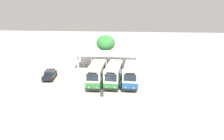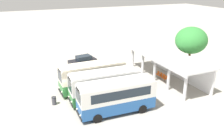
{
  "view_description": "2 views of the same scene",
  "coord_description": "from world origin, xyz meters",
  "views": [
    {
      "loc": [
        4.56,
        -27.88,
        12.07
      ],
      "look_at": [
        0.97,
        4.77,
        2.01
      ],
      "focal_mm": 31.03,
      "sensor_mm": 36.0,
      "label": 1
    },
    {
      "loc": [
        23.79,
        -5.47,
        12.55
      ],
      "look_at": [
        -1.69,
        5.57,
        2.17
      ],
      "focal_mm": 38.67,
      "sensor_mm": 36.0,
      "label": 2
    }
  ],
  "objects": [
    {
      "name": "waiting_chair_middle_seat",
      "position": [
        -0.74,
        12.59,
        0.52
      ],
      "size": [
        0.45,
        0.45,
        0.86
      ],
      "color": "slate",
      "rests_on": "ground"
    },
    {
      "name": "city_bus_second_in_row",
      "position": [
        1.44,
        3.32,
        1.86
      ],
      "size": [
        2.56,
        7.79,
        3.37
      ],
      "color": "black",
      "rests_on": "ground"
    },
    {
      "name": "ground_plane",
      "position": [
        0.0,
        0.0,
        0.0
      ],
      "size": [
        180.0,
        180.0,
        0.0
      ],
      "primitive_type": "plane",
      "color": "#A39E93"
    },
    {
      "name": "terminal_canopy",
      "position": [
        -1.06,
        13.63,
        2.53
      ],
      "size": [
        13.47,
        4.6,
        3.4
      ],
      "color": "silver",
      "rests_on": "ground"
    },
    {
      "name": "roadside_tree_behind_canopy",
      "position": [
        -1.98,
        17.73,
        4.68
      ],
      "size": [
        4.41,
        4.41,
        6.57
      ],
      "color": "brown",
      "rests_on": "ground"
    },
    {
      "name": "city_bus_nearest_orange",
      "position": [
        -1.47,
        2.94,
        1.89
      ],
      "size": [
        2.51,
        7.92,
        3.42
      ],
      "color": "black",
      "rests_on": "ground"
    },
    {
      "name": "waiting_chair_fourth_seat",
      "position": [
        -0.12,
        12.56,
        0.52
      ],
      "size": [
        0.45,
        0.45,
        0.86
      ],
      "color": "slate",
      "rests_on": "ground"
    },
    {
      "name": "parked_car_flank",
      "position": [
        -10.57,
        4.5,
        0.83
      ],
      "size": [
        2.37,
        4.43,
        1.62
      ],
      "color": "black",
      "rests_on": "ground"
    },
    {
      "name": "city_bus_middle_cream",
      "position": [
        4.36,
        3.41,
        1.85
      ],
      "size": [
        2.62,
        7.84,
        3.36
      ],
      "color": "black",
      "rests_on": "ground"
    },
    {
      "name": "waiting_chair_second_from_end",
      "position": [
        -1.35,
        12.6,
        0.52
      ],
      "size": [
        0.45,
        0.45,
        0.86
      ],
      "color": "slate",
      "rests_on": "ground"
    },
    {
      "name": "litter_bin_apron",
      "position": [
        0.22,
        -2.02,
        0.46
      ],
      "size": [
        0.49,
        0.49,
        0.9
      ],
      "color": "#3F3F47",
      "rests_on": "ground"
    },
    {
      "name": "waiting_chair_end_by_column",
      "position": [
        -1.96,
        12.54,
        0.52
      ],
      "size": [
        0.45,
        0.45,
        0.86
      ],
      "color": "slate",
      "rests_on": "ground"
    }
  ]
}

